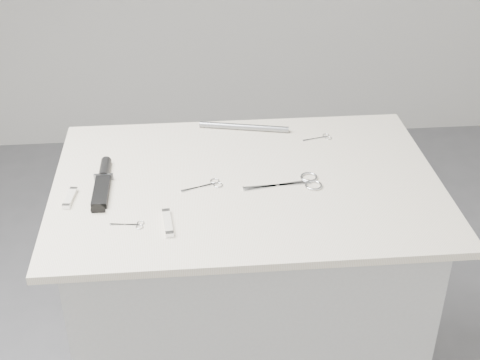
{
  "coord_description": "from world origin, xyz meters",
  "views": [
    {
      "loc": [
        -0.15,
        -1.47,
        1.83
      ],
      "look_at": [
        -0.02,
        0.0,
        0.92
      ],
      "focal_mm": 50.0,
      "sensor_mm": 36.0,
      "label": 1
    }
  ],
  "objects": [
    {
      "name": "pocket_knife_a",
      "position": [
        -0.2,
        -0.18,
        0.93
      ],
      "size": [
        0.03,
        0.11,
        0.01
      ],
      "rotation": [
        0.0,
        0.0,
        1.67
      ],
      "color": "beige",
      "rests_on": "display_board"
    },
    {
      "name": "sheathed_knife",
      "position": [
        -0.37,
        0.02,
        0.93
      ],
      "size": [
        0.05,
        0.23,
        0.03
      ],
      "rotation": [
        0.0,
        0.0,
        1.57
      ],
      "color": "black",
      "rests_on": "display_board"
    },
    {
      "name": "pocket_knife_b",
      "position": [
        -0.45,
        -0.05,
        0.93
      ],
      "size": [
        0.03,
        0.09,
        0.01
      ],
      "rotation": [
        0.0,
        0.0,
        1.45
      ],
      "color": "beige",
      "rests_on": "display_board"
    },
    {
      "name": "tiny_scissors",
      "position": [
        -0.29,
        -0.18,
        0.92
      ],
      "size": [
        0.08,
        0.03,
        0.0
      ],
      "rotation": [
        0.0,
        0.0,
        -0.12
      ],
      "color": "silver",
      "rests_on": "display_board"
    },
    {
      "name": "embroidery_scissors_a",
      "position": [
        -0.1,
        -0.02,
        0.92
      ],
      "size": [
        0.11,
        0.06,
        0.0
      ],
      "rotation": [
        0.0,
        0.0,
        0.34
      ],
      "color": "silver",
      "rests_on": "display_board"
    },
    {
      "name": "large_shears",
      "position": [
        0.13,
        -0.03,
        0.92
      ],
      "size": [
        0.2,
        0.09,
        0.01
      ],
      "rotation": [
        0.0,
        0.0,
        0.12
      ],
      "color": "silver",
      "rests_on": "display_board"
    },
    {
      "name": "embroidery_scissors_b",
      "position": [
        0.24,
        0.21,
        0.92
      ],
      "size": [
        0.09,
        0.04,
        0.0
      ],
      "rotation": [
        0.0,
        0.0,
        0.25
      ],
      "color": "silver",
      "rests_on": "display_board"
    },
    {
      "name": "display_board",
      "position": [
        0.0,
        0.0,
        0.91
      ],
      "size": [
        1.0,
        0.7,
        0.02
      ],
      "primitive_type": "cube",
      "color": "beige",
      "rests_on": "plinth"
    },
    {
      "name": "metal_rail",
      "position": [
        0.02,
        0.29,
        0.93
      ],
      "size": [
        0.26,
        0.08,
        0.02
      ],
      "primitive_type": "cylinder",
      "rotation": [
        0.0,
        1.57,
        -0.22
      ],
      "color": "gray",
      "rests_on": "display_board"
    },
    {
      "name": "plinth",
      "position": [
        0.0,
        0.0,
        0.45
      ],
      "size": [
        0.9,
        0.6,
        0.9
      ],
      "primitive_type": "cube",
      "color": "#B8B8B6",
      "rests_on": "ground"
    }
  ]
}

